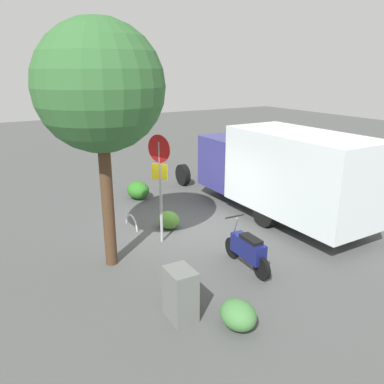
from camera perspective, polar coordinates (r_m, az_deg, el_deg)
name	(u,v)px	position (r m, az deg, el deg)	size (l,w,h in m)	color
ground_plane	(175,229)	(12.04, -2.53, -5.51)	(60.00, 60.00, 0.00)	#474948
box_truck_near	(278,169)	(12.93, 12.70, 3.37)	(8.52, 2.22, 2.95)	black
motorcycle	(248,249)	(9.67, 8.26, -8.43)	(1.81, 0.55, 1.20)	black
stop_sign	(160,172)	(10.52, -4.80, 2.93)	(0.71, 0.33, 3.11)	#9E9EA3
street_tree	(99,88)	(9.08, -13.59, 14.78)	(2.96, 2.96, 5.87)	#47301E
utility_cabinet	(181,294)	(7.82, -1.72, -14.92)	(0.66, 0.49, 1.07)	slate
bike_rack_hoop	(132,227)	(12.30, -8.95, -5.20)	(0.85, 0.85, 0.05)	#B7B7BC
shrub_near_sign	(169,220)	(12.03, -3.48, -4.17)	(0.78, 0.64, 0.53)	#4D8530
shrub_mid_verge	(238,315)	(7.77, 6.85, -17.65)	(0.81, 0.66, 0.55)	#3F753B
shrub_by_tree	(138,190)	(14.83, -8.02, 0.29)	(0.99, 0.81, 0.67)	#2A691F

